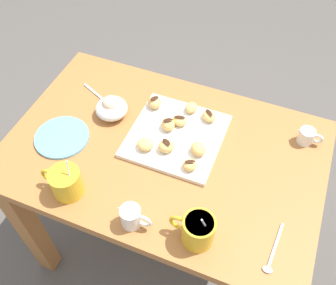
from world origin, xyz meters
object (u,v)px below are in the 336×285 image
at_px(beignet_2, 191,108).
at_px(beignet_3, 145,144).
at_px(saucer_sky_left, 62,137).
at_px(beignet_1, 198,149).
at_px(dining_table, 164,175).
at_px(beignet_8, 166,146).
at_px(coffee_mug_mustard_right, 66,182).
at_px(beignet_4, 180,121).
at_px(cream_pitcher_white, 131,216).
at_px(coffee_mug_mustard_left, 198,230).
at_px(beignet_0, 190,165).
at_px(beignet_6, 209,116).
at_px(chocolate_sauce_pitcher, 307,136).
at_px(beignet_7, 168,124).
at_px(pastry_plate_square, 176,136).
at_px(ice_cream_bowl, 111,107).
at_px(beignet_5, 155,103).

height_order(beignet_2, beignet_3, beignet_3).
relative_size(saucer_sky_left, beignet_2, 3.71).
bearing_deg(beignet_1, dining_table, 10.03).
bearing_deg(beignet_2, beignet_8, 85.42).
relative_size(coffee_mug_mustard_right, beignet_4, 2.69).
bearing_deg(beignet_2, beignet_3, 68.69).
bearing_deg(dining_table, beignet_1, -169.97).
relative_size(cream_pitcher_white, beignet_4, 1.96).
xyz_separation_m(dining_table, coffee_mug_mustard_left, (-0.21, 0.26, 0.20)).
bearing_deg(coffee_mug_mustard_left, beignet_0, -65.14).
bearing_deg(beignet_1, saucer_sky_left, 12.79).
bearing_deg(beignet_4, beignet_6, -146.84).
distance_m(chocolate_sauce_pitcher, beignet_7, 0.47).
distance_m(cream_pitcher_white, saucer_sky_left, 0.41).
xyz_separation_m(pastry_plate_square, beignet_4, (0.01, -0.05, 0.02)).
bearing_deg(saucer_sky_left, beignet_0, -175.39).
bearing_deg(beignet_7, beignet_0, 134.46).
bearing_deg(coffee_mug_mustard_left, beignet_1, -71.50).
bearing_deg(ice_cream_bowl, beignet_2, -157.36).
bearing_deg(ice_cream_bowl, beignet_4, -171.65).
relative_size(beignet_5, beignet_8, 0.99).
bearing_deg(beignet_7, coffee_mug_mustard_right, 60.16).
xyz_separation_m(dining_table, cream_pitcher_white, (-0.02, 0.28, 0.19)).
xyz_separation_m(chocolate_sauce_pitcher, beignet_1, (0.32, 0.19, 0.01)).
relative_size(coffee_mug_mustard_right, ice_cream_bowl, 1.26).
bearing_deg(beignet_2, cream_pitcher_white, 88.61).
height_order(coffee_mug_mustard_left, ice_cream_bowl, coffee_mug_mustard_left).
distance_m(dining_table, beignet_4, 0.22).
bearing_deg(chocolate_sauce_pitcher, beignet_7, 16.27).
bearing_deg(dining_table, beignet_3, 24.65).
height_order(saucer_sky_left, beignet_7, beignet_7).
xyz_separation_m(coffee_mug_mustard_left, beignet_4, (0.19, -0.37, -0.02)).
relative_size(ice_cream_bowl, beignet_5, 2.13).
bearing_deg(dining_table, coffee_mug_mustard_right, 50.58).
bearing_deg(beignet_6, beignet_0, 92.38).
height_order(beignet_7, beignet_8, beignet_7).
relative_size(cream_pitcher_white, beignet_1, 1.92).
height_order(coffee_mug_mustard_left, beignet_5, coffee_mug_mustard_left).
bearing_deg(beignet_5, dining_table, 122.12).
distance_m(ice_cream_bowl, beignet_8, 0.26).
bearing_deg(saucer_sky_left, pastry_plate_square, -157.58).
height_order(chocolate_sauce_pitcher, beignet_7, chocolate_sauce_pitcher).
relative_size(dining_table, saucer_sky_left, 5.67).
bearing_deg(coffee_mug_mustard_right, beignet_1, -139.55).
distance_m(dining_table, beignet_6, 0.27).
bearing_deg(beignet_0, beignet_5, -44.69).
bearing_deg(ice_cream_bowl, saucer_sky_left, 56.00).
bearing_deg(chocolate_sauce_pitcher, beignet_2, 3.34).
bearing_deg(cream_pitcher_white, beignet_4, -89.26).
relative_size(saucer_sky_left, beignet_5, 3.47).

